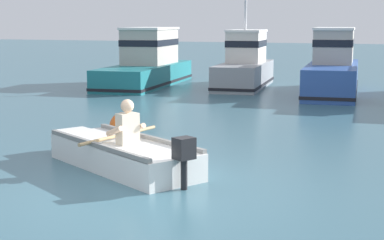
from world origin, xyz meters
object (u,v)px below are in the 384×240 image
(rowboat_with_person, at_px, (121,153))
(mooring_buoy, at_px, (123,126))
(moored_boat_blue, at_px, (333,69))
(moored_boat_grey, at_px, (245,66))
(moored_boat_teal, at_px, (147,64))

(rowboat_with_person, distance_m, mooring_buoy, 2.60)
(mooring_buoy, bearing_deg, moored_boat_blue, 72.82)
(rowboat_with_person, bearing_deg, moored_boat_grey, 96.46)
(moored_boat_teal, bearing_deg, rowboat_with_person, -67.30)
(rowboat_with_person, height_order, mooring_buoy, rowboat_with_person)
(rowboat_with_person, relative_size, moored_boat_teal, 0.53)
(moored_boat_blue, distance_m, mooring_buoy, 10.22)
(moored_boat_grey, height_order, moored_boat_blue, moored_boat_grey)
(moored_boat_grey, xyz_separation_m, moored_boat_blue, (3.35, -0.94, 0.04))
(moored_boat_teal, relative_size, moored_boat_grey, 1.33)
(moored_boat_teal, distance_m, moored_boat_grey, 3.79)
(rowboat_with_person, bearing_deg, mooring_buoy, 116.11)
(moored_boat_teal, xyz_separation_m, moored_boat_grey, (3.75, 0.55, -0.02))
(moored_boat_teal, xyz_separation_m, moored_boat_blue, (7.09, -0.40, 0.02))
(moored_boat_grey, relative_size, moored_boat_blue, 0.84)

